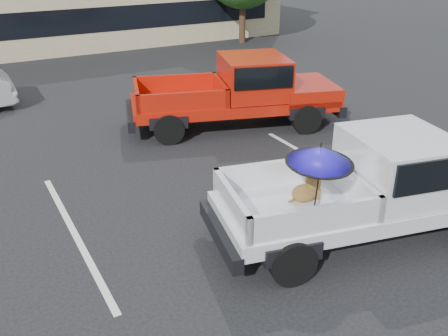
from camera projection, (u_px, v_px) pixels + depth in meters
The scene contains 5 objects.
ground at pixel (271, 243), 8.93m from camera, with size 90.00×90.00×0.00m, color black.
stripe_left at pixel (75, 234), 9.19m from camera, with size 0.12×5.00×0.01m, color silver.
stripe_right at pixel (329, 167), 11.83m from camera, with size 0.12×5.00×0.01m, color silver.
silver_pickup at pixel (386, 180), 8.84m from camera, with size 5.97×3.11×2.06m.
red_pickup at pixel (247, 89), 14.02m from camera, with size 6.33×3.74×1.97m.
Camera 1 is at (-4.39, -6.16, 5.00)m, focal length 40.00 mm.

